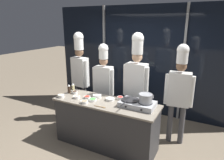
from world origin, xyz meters
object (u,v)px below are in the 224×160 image
at_px(prep_bowl_onion, 97,96).
at_px(prep_bowl_scallions, 93,100).
at_px(prep_bowl_soy_glaze, 75,92).
at_px(prep_bowl_noodles, 61,96).
at_px(chef_sous, 104,79).
at_px(prep_bowl_chili_flakes, 87,97).
at_px(chef_pastry, 179,87).
at_px(frying_pan, 130,99).
at_px(prep_bowl_bell_pepper, 120,98).
at_px(prep_bowl_mushrooms, 84,102).
at_px(chef_line, 136,77).
at_px(prep_bowl_garlic, 110,99).
at_px(squeeze_bottle_soy, 69,89).
at_px(squeeze_bottle_oil, 73,88).
at_px(portable_stove, 138,104).
at_px(prep_bowl_shrimp, 77,97).
at_px(chef_head, 80,69).
at_px(stock_pot, 146,98).
at_px(serving_spoon_slotted, 102,107).

bearing_deg(prep_bowl_onion, prep_bowl_scallions, -82.68).
xyz_separation_m(prep_bowl_soy_glaze, prep_bowl_noodles, (-0.11, -0.29, 0.00)).
bearing_deg(chef_sous, prep_bowl_chili_flakes, 88.66).
bearing_deg(chef_pastry, frying_pan, 36.66).
xyz_separation_m(prep_bowl_bell_pepper, prep_bowl_mushrooms, (-0.49, -0.45, -0.01)).
bearing_deg(chef_line, prep_bowl_garlic, 64.74).
bearing_deg(squeeze_bottle_soy, prep_bowl_chili_flakes, -8.74).
bearing_deg(chef_line, prep_bowl_bell_pepper, 74.14).
bearing_deg(prep_bowl_mushrooms, squeeze_bottle_oil, 144.73).
xyz_separation_m(portable_stove, chef_sous, (-1.01, 0.59, 0.16)).
distance_m(frying_pan, prep_bowl_scallions, 0.71).
relative_size(prep_bowl_garlic, prep_bowl_shrimp, 1.21).
bearing_deg(chef_sous, prep_bowl_noodles, 58.74).
distance_m(prep_bowl_onion, chef_pastry, 1.55).
bearing_deg(prep_bowl_shrimp, frying_pan, 9.02).
relative_size(chef_head, chef_line, 0.98).
distance_m(prep_bowl_mushrooms, chef_head, 1.28).
bearing_deg(prep_bowl_bell_pepper, chef_pastry, 27.26).
relative_size(squeeze_bottle_soy, chef_line, 0.09).
relative_size(prep_bowl_chili_flakes, prep_bowl_shrimp, 0.97).
relative_size(squeeze_bottle_soy, chef_sous, 0.10).
relative_size(squeeze_bottle_oil, prep_bowl_shrimp, 1.37).
bearing_deg(prep_bowl_mushrooms, stock_pot, 16.31).
xyz_separation_m(squeeze_bottle_soy, prep_bowl_garlic, (0.93, 0.04, -0.06)).
relative_size(prep_bowl_shrimp, chef_head, 0.06).
bearing_deg(squeeze_bottle_soy, prep_bowl_garlic, 2.56).
height_order(prep_bowl_soy_glaze, chef_sous, chef_sous).
bearing_deg(prep_bowl_mushrooms, prep_bowl_chili_flakes, 112.92).
xyz_separation_m(chef_head, chef_pastry, (2.25, -0.00, -0.10)).
height_order(squeeze_bottle_oil, prep_bowl_mushrooms, squeeze_bottle_oil).
distance_m(prep_bowl_soy_glaze, prep_bowl_chili_flakes, 0.38).
relative_size(prep_bowl_garlic, prep_bowl_noodles, 1.28).
relative_size(prep_bowl_garlic, prep_bowl_mushrooms, 1.19).
height_order(frying_pan, chef_head, chef_head).
xyz_separation_m(portable_stove, prep_bowl_garlic, (-0.55, 0.03, -0.02)).
bearing_deg(chef_head, prep_bowl_soy_glaze, 126.18).
distance_m(prep_bowl_mushrooms, prep_bowl_onion, 0.36).
relative_size(prep_bowl_soy_glaze, prep_bowl_noodles, 0.89).
xyz_separation_m(prep_bowl_scallions, chef_pastry, (1.39, 0.79, 0.22)).
height_order(stock_pot, prep_bowl_shrimp, stock_pot).
relative_size(prep_bowl_scallions, prep_bowl_onion, 0.89).
bearing_deg(prep_bowl_bell_pepper, prep_bowl_onion, -167.64).
height_order(chef_head, chef_pastry, chef_head).
bearing_deg(prep_bowl_chili_flakes, prep_bowl_onion, 45.56).
bearing_deg(prep_bowl_chili_flakes, prep_bowl_garlic, 15.07).
bearing_deg(prep_bowl_chili_flakes, serving_spoon_slotted, -26.34).
distance_m(squeeze_bottle_oil, prep_bowl_noodles, 0.37).
bearing_deg(chef_line, prep_bowl_scallions, 55.14).
xyz_separation_m(serving_spoon_slotted, chef_sous, (-0.48, 0.90, 0.20)).
bearing_deg(frying_pan, prep_bowl_bell_pepper, 149.19).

